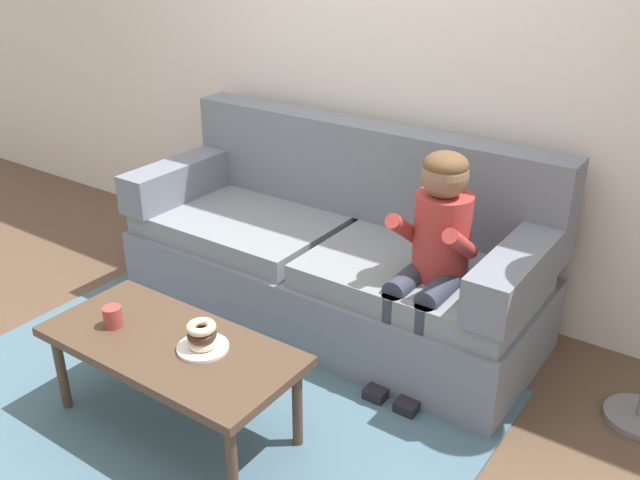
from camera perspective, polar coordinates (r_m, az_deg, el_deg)
name	(u,v)px	position (r m, az deg, el deg)	size (l,w,h in m)	color
ground	(223,384)	(3.38, -7.99, -11.69)	(10.00, 10.00, 0.00)	brown
wall_back	(383,42)	(3.89, 5.25, 15.99)	(8.00, 0.10, 2.80)	silver
area_rug	(185,411)	(3.24, -11.05, -13.69)	(2.47, 2.04, 0.01)	#476675
couch	(336,255)	(3.73, 1.30, -1.21)	(2.26, 0.90, 1.02)	slate
coffee_table	(171,351)	(2.95, -12.22, -8.94)	(1.12, 0.52, 0.43)	#4C3828
person_child	(434,247)	(3.13, 9.37, -0.61)	(0.34, 0.58, 1.10)	#AD3833
plate	(203,348)	(2.85, -9.65, -8.75)	(0.21, 0.21, 0.01)	white
donut	(202,342)	(2.83, -9.68, -8.33)	(0.12, 0.12, 0.04)	beige
donut_second	(202,335)	(2.82, -9.74, -7.72)	(0.12, 0.12, 0.04)	#422619
donut_third	(201,327)	(2.80, -9.79, -7.10)	(0.12, 0.12, 0.04)	beige
mug	(113,317)	(3.06, -16.75, -6.09)	(0.08, 0.08, 0.09)	#993D38
toy_controller	(160,357)	(3.57, -13.04, -9.42)	(0.23, 0.09, 0.05)	gold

